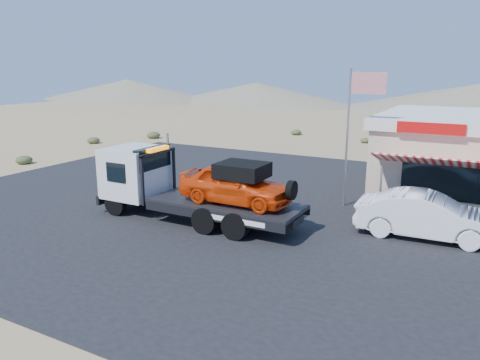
{
  "coord_description": "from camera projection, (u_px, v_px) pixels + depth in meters",
  "views": [
    {
      "loc": [
        10.23,
        -15.36,
        6.09
      ],
      "look_at": [
        1.21,
        1.2,
        1.5
      ],
      "focal_mm": 35.0,
      "sensor_mm": 36.0,
      "label": 1
    }
  ],
  "objects": [
    {
      "name": "ground",
      "position": [
        200.0,
        218.0,
        19.3
      ],
      "size": [
        120.0,
        120.0,
        0.0
      ],
      "primitive_type": "plane",
      "color": "#977F55",
      "rests_on": "ground"
    },
    {
      "name": "asphalt_lot",
      "position": [
        275.0,
        206.0,
        20.92
      ],
      "size": [
        32.0,
        24.0,
        0.02
      ],
      "primitive_type": "cube",
      "color": "black",
      "rests_on": "ground"
    },
    {
      "name": "tow_truck",
      "position": [
        192.0,
        184.0,
        18.65
      ],
      "size": [
        8.56,
        2.54,
        2.86
      ],
      "color": "black",
      "rests_on": "asphalt_lot"
    },
    {
      "name": "white_sedan",
      "position": [
        427.0,
        216.0,
        16.87
      ],
      "size": [
        5.09,
        2.0,
        1.65
      ],
      "primitive_type": "imported",
      "rotation": [
        0.0,
        0.0,
        1.62
      ],
      "color": "white",
      "rests_on": "asphalt_lot"
    },
    {
      "name": "flagpole",
      "position": [
        353.0,
        122.0,
        19.95
      ],
      "size": [
        1.55,
        0.1,
        6.0
      ],
      "color": "#99999E",
      "rests_on": "asphalt_lot"
    },
    {
      "name": "desert_scrub",
      "position": [
        84.0,
        151.0,
        32.98
      ],
      "size": [
        26.08,
        32.73,
        0.63
      ],
      "color": "#394224",
      "rests_on": "ground"
    },
    {
      "name": "distant_hills",
      "position": [
        347.0,
        95.0,
        70.44
      ],
      "size": [
        126.0,
        48.0,
        4.2
      ],
      "color": "#726B59",
      "rests_on": "ground"
    }
  ]
}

